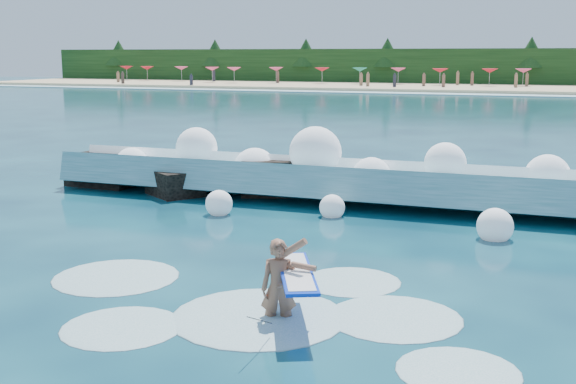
{
  "coord_description": "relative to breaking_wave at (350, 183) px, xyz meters",
  "views": [
    {
      "loc": [
        7.06,
        -12.62,
        4.18
      ],
      "look_at": [
        1.5,
        2.0,
        1.2
      ],
      "focal_mm": 45.0,
      "sensor_mm": 36.0,
      "label": 1
    }
  ],
  "objects": [
    {
      "name": "wave_spray",
      "position": [
        -0.34,
        -0.12,
        0.48
      ],
      "size": [
        15.13,
        4.44,
        2.24
      ],
      "color": "white",
      "rests_on": "ground"
    },
    {
      "name": "beach",
      "position": [
        -1.45,
        70.82,
        -0.34
      ],
      "size": [
        140.0,
        20.0,
        0.4
      ],
      "primitive_type": "cube",
      "color": "tan",
      "rests_on": "ground"
    },
    {
      "name": "breaking_wave",
      "position": [
        0.0,
        0.0,
        0.0
      ],
      "size": [
        18.0,
        2.8,
        1.55
      ],
      "color": "teal",
      "rests_on": "ground"
    },
    {
      "name": "surf_foam",
      "position": [
        0.98,
        -9.23,
        -0.54
      ],
      "size": [
        8.75,
        5.4,
        0.14
      ],
      "color": "silver",
      "rests_on": "ground"
    },
    {
      "name": "beach_umbrellas",
      "position": [
        -1.67,
        73.5,
        1.71
      ],
      "size": [
        112.51,
        6.31,
        0.5
      ],
      "color": "red",
      "rests_on": "ground"
    },
    {
      "name": "beachgoers",
      "position": [
        -5.44,
        69.42,
        0.58
      ],
      "size": [
        96.6,
        13.38,
        1.92
      ],
      "color": "#3F332D",
      "rests_on": "ground"
    },
    {
      "name": "wet_band",
      "position": [
        -1.45,
        59.82,
        -0.5
      ],
      "size": [
        140.0,
        5.0,
        0.08
      ],
      "primitive_type": "cube",
      "color": "silver",
      "rests_on": "ground"
    },
    {
      "name": "ground",
      "position": [
        -1.45,
        -7.18,
        -0.54
      ],
      "size": [
        200.0,
        200.0,
        0.0
      ],
      "primitive_type": "plane",
      "color": "#07263A",
      "rests_on": "ground"
    },
    {
      "name": "surfer_with_board",
      "position": [
        1.64,
        -9.59,
        0.05
      ],
      "size": [
        1.38,
        2.8,
        1.6
      ],
      "color": "#8C5941",
      "rests_on": "ground"
    },
    {
      "name": "treeline",
      "position": [
        -1.45,
        80.82,
        1.96
      ],
      "size": [
        140.0,
        4.0,
        5.0
      ],
      "primitive_type": "cube",
      "color": "black",
      "rests_on": "ground"
    },
    {
      "name": "rock_cluster",
      "position": [
        -5.59,
        -0.17,
        -0.14
      ],
      "size": [
        7.92,
        3.18,
        1.27
      ],
      "color": "black",
      "rests_on": "ground"
    }
  ]
}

